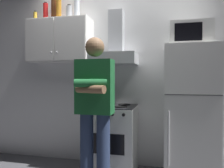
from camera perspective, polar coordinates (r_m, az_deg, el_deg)
name	(u,v)px	position (r m, az deg, el deg)	size (l,w,h in m)	color
back_wall_tiled	(122,69)	(3.25, 2.46, 3.77)	(4.80, 0.10, 2.70)	white
upper_cabinet	(60,41)	(3.35, -12.99, 10.55)	(0.90, 0.37, 0.60)	white
stove_oven	(113,139)	(3.02, 0.18, -13.64)	(0.60, 0.62, 0.87)	white
range_hood	(115,50)	(3.06, 0.73, 8.57)	(0.60, 0.44, 0.75)	#B7BABF
refrigerator	(190,113)	(2.88, 19.05, -6.96)	(0.60, 0.62, 1.60)	white
microwave	(190,35)	(2.92, 19.15, 11.69)	(0.48, 0.37, 0.28)	silver
person_standing	(95,109)	(2.36, -4.39, -6.24)	(0.38, 0.33, 1.64)	navy
bottle_canister_steel	(69,12)	(3.34, -10.76, 17.41)	(0.09, 0.09, 0.19)	#B2B5BA
bottle_rum_dark	(54,10)	(3.52, -14.45, 17.65)	(0.08, 0.08, 0.32)	#47230F
bottle_spice_jar	(35,16)	(3.57, -18.81, 15.88)	(0.05, 0.05, 0.14)	gold
bottle_vodka_clear	(77,8)	(3.34, -8.89, 18.43)	(0.07, 0.07, 0.30)	silver
bottle_liquor_amber	(59,8)	(3.43, -13.29, 18.16)	(0.07, 0.07, 0.33)	#B7721E
bottle_soda_red	(46,12)	(3.57, -16.41, 17.01)	(0.07, 0.07, 0.28)	red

